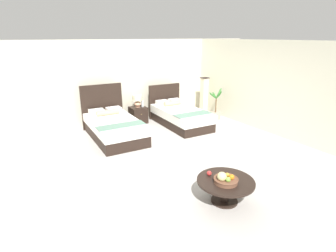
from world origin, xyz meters
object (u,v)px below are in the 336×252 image
object	(u,v)px
bed_near_window	(114,127)
vase	(143,104)
table_lamp	(137,100)
potted_palm	(215,112)
coffee_table	(225,185)
loose_apple	(209,173)
nightstand	(138,115)
floor_lamp_corner	(204,96)
bed_near_corner	(180,116)
fruit_bowl	(225,179)

from	to	relation	value
bed_near_window	vase	distance (m)	1.54
table_lamp	potted_palm	xyz separation A→B (m)	(2.39, -0.96, -0.51)
bed_near_window	table_lamp	xyz separation A→B (m)	(1.13, 0.87, 0.45)
bed_near_window	table_lamp	distance (m)	1.49
coffee_table	loose_apple	size ratio (longest dim) A/B	11.47
nightstand	coffee_table	world-z (taller)	nightstand
coffee_table	floor_lamp_corner	size ratio (longest dim) A/B	0.74
bed_near_corner	floor_lamp_corner	world-z (taller)	floor_lamp_corner
bed_near_corner	vase	size ratio (longest dim) A/B	10.44
vase	nightstand	bearing A→B (deg)	164.78
bed_near_window	coffee_table	distance (m)	3.90
loose_apple	potted_palm	world-z (taller)	potted_palm
table_lamp	vase	distance (m)	0.20
table_lamp	bed_near_window	bearing A→B (deg)	-142.47
bed_near_corner	nightstand	distance (m)	1.33
vase	floor_lamp_corner	size ratio (longest dim) A/B	0.17
bed_near_corner	vase	xyz separation A→B (m)	(-0.87, 0.82, 0.32)
vase	coffee_table	xyz separation A→B (m)	(-0.77, -4.67, -0.31)
coffee_table	fruit_bowl	size ratio (longest dim) A/B	2.38
bed_near_corner	coffee_table	world-z (taller)	bed_near_corner
bed_near_corner	fruit_bowl	size ratio (longest dim) A/B	5.52
nightstand	floor_lamp_corner	distance (m)	2.53
bed_near_window	loose_apple	distance (m)	3.62
nightstand	potted_palm	distance (m)	2.57
bed_near_corner	coffee_table	size ratio (longest dim) A/B	2.32
nightstand	floor_lamp_corner	size ratio (longest dim) A/B	0.40
loose_apple	vase	bearing A→B (deg)	78.47
potted_palm	loose_apple	bearing A→B (deg)	-131.93
bed_near_window	fruit_bowl	xyz separation A→B (m)	(0.44, -3.92, 0.17)
bed_near_window	bed_near_corner	bearing A→B (deg)	-0.31
table_lamp	loose_apple	size ratio (longest dim) A/B	4.64
coffee_table	loose_apple	xyz separation A→B (m)	(-0.13, 0.27, 0.13)
bed_near_corner	table_lamp	size ratio (longest dim) A/B	5.73
loose_apple	floor_lamp_corner	world-z (taller)	floor_lamp_corner
bed_near_corner	table_lamp	xyz separation A→B (m)	(-1.01, 0.88, 0.45)
loose_apple	fruit_bowl	bearing A→B (deg)	-78.57
coffee_table	loose_apple	distance (m)	0.33
table_lamp	coffee_table	distance (m)	4.79
fruit_bowl	loose_apple	xyz separation A→B (m)	(-0.07, 0.32, -0.02)
coffee_table	potted_palm	size ratio (longest dim) A/B	0.91
floor_lamp_corner	potted_palm	world-z (taller)	floor_lamp_corner
floor_lamp_corner	potted_palm	xyz separation A→B (m)	(-0.11, -0.78, -0.40)
table_lamp	potted_palm	size ratio (longest dim) A/B	0.37
bed_near_window	coffee_table	xyz separation A→B (m)	(0.51, -3.87, 0.01)
bed_near_corner	table_lamp	world-z (taller)	bed_near_corner
nightstand	vase	distance (m)	0.39
loose_apple	bed_near_window	bearing A→B (deg)	95.98
fruit_bowl	loose_apple	bearing A→B (deg)	101.43
bed_near_window	nightstand	distance (m)	1.41
table_lamp	floor_lamp_corner	bearing A→B (deg)	-4.21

